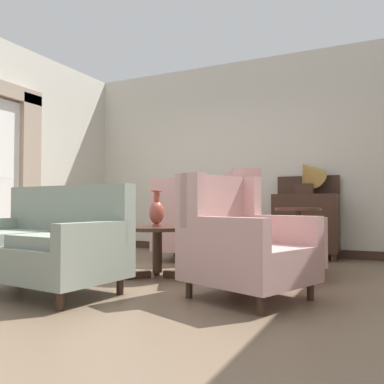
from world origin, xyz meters
name	(u,v)px	position (x,y,z in m)	size (l,w,h in m)	color
ground	(152,284)	(0.00, 0.00, 0.00)	(7.74, 7.74, 0.00)	brown
wall_back	(245,157)	(0.00, 2.76, 1.50)	(5.60, 0.08, 3.01)	beige
wall_left	(19,152)	(-2.72, 0.83, 1.50)	(0.08, 3.87, 3.01)	beige
baseboard_back	(244,249)	(0.00, 2.71, 0.06)	(5.44, 0.03, 0.12)	#382319
coffee_table	(157,236)	(-0.16, 0.36, 0.42)	(0.82, 0.82, 0.52)	#382319
porcelain_vase	(157,211)	(-0.15, 0.32, 0.68)	(0.16, 0.16, 0.38)	brown
settee	(43,245)	(-0.71, -0.65, 0.39)	(1.60, 0.95, 0.92)	gray
armchair_back_corner	(187,227)	(-0.42, 1.57, 0.45)	(0.91, 0.95, 1.09)	tan
armchair_beside_settee	(262,234)	(0.82, 0.84, 0.45)	(1.16, 1.12, 1.09)	tan
armchair_near_sideboard	(241,244)	(0.92, -0.15, 0.42)	(1.10, 1.05, 1.00)	tan
side_table	(298,234)	(1.13, 1.13, 0.43)	(0.49, 0.49, 0.71)	#382319
sideboard	(306,222)	(0.98, 2.47, 0.51)	(0.86, 0.43, 1.16)	#382319
gramophone	(308,174)	(1.03, 2.38, 1.17)	(0.53, 0.59, 0.55)	#382319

